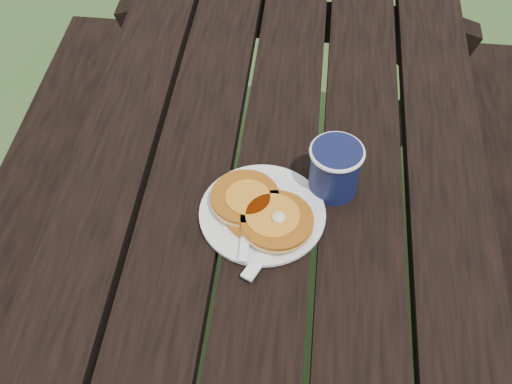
# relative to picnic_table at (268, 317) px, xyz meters

# --- Properties ---
(picnic_table) EXTENTS (1.36, 1.80, 0.75)m
(picnic_table) POSITION_rel_picnic_table_xyz_m (0.00, 0.00, 0.00)
(picnic_table) COLOR black
(picnic_table) RESTS_ON ground
(plate) EXTENTS (0.24, 0.24, 0.01)m
(plate) POSITION_rel_picnic_table_xyz_m (-0.01, -0.02, 0.39)
(plate) COLOR white
(plate) RESTS_ON picnic_table
(pancake_stack) EXTENTS (0.17, 0.16, 0.04)m
(pancake_stack) POSITION_rel_picnic_table_xyz_m (-0.01, -0.03, 0.41)
(pancake_stack) COLOR #B05D13
(pancake_stack) RESTS_ON plate
(knife) EXTENTS (0.09, 0.17, 0.00)m
(knife) POSITION_rel_picnic_table_xyz_m (0.01, -0.07, 0.39)
(knife) COLOR white
(knife) RESTS_ON plate
(fork) EXTENTS (0.04, 0.16, 0.01)m
(fork) POSITION_rel_picnic_table_xyz_m (-0.04, -0.07, 0.40)
(fork) COLOR white
(fork) RESTS_ON plate
(coffee_cup) EXTENTS (0.09, 0.09, 0.09)m
(coffee_cup) POSITION_rel_picnic_table_xyz_m (0.10, 0.06, 0.44)
(coffee_cup) COLOR #0F1539
(coffee_cup) RESTS_ON picnic_table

